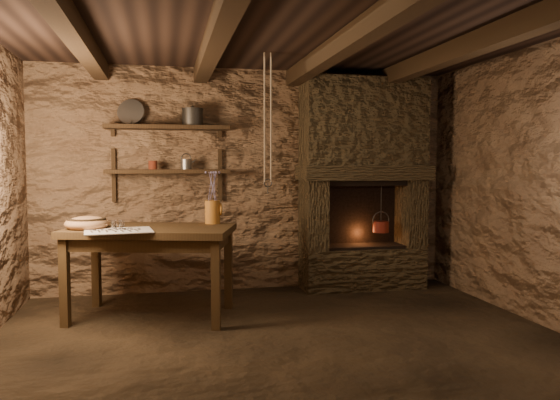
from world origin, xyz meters
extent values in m
plane|color=black|center=(0.00, 0.00, 0.00)|extent=(4.50, 4.50, 0.00)
cube|color=brown|center=(0.00, 2.00, 1.20)|extent=(4.50, 0.04, 2.40)
cube|color=brown|center=(0.00, -2.00, 1.20)|extent=(4.50, 0.04, 2.40)
cube|color=brown|center=(2.25, 0.00, 1.20)|extent=(0.04, 4.00, 2.40)
cube|color=black|center=(0.00, 0.00, 2.40)|extent=(4.50, 4.00, 0.04)
cube|color=black|center=(-1.50, 0.00, 2.31)|extent=(0.14, 3.95, 0.16)
cube|color=black|center=(-0.50, 0.00, 2.31)|extent=(0.14, 3.95, 0.16)
cube|color=black|center=(0.50, 0.00, 2.31)|extent=(0.14, 3.95, 0.16)
cube|color=black|center=(1.50, 0.00, 2.31)|extent=(0.14, 3.95, 0.16)
cube|color=black|center=(-0.85, 1.84, 1.30)|extent=(1.25, 0.30, 0.04)
cube|color=black|center=(-0.85, 1.84, 1.75)|extent=(1.25, 0.30, 0.04)
cube|color=#312618|center=(1.25, 1.77, 0.23)|extent=(1.35, 0.45, 0.45)
cube|color=#312618|center=(0.69, 1.77, 0.82)|extent=(0.23, 0.45, 0.75)
cube|color=#312618|center=(1.81, 1.77, 0.82)|extent=(0.23, 0.45, 0.75)
cube|color=#312618|center=(1.25, 1.74, 1.28)|extent=(1.43, 0.51, 0.16)
cube|color=#312618|center=(1.25, 1.77, 1.83)|extent=(1.35, 0.45, 0.94)
cube|color=black|center=(1.25, 1.96, 0.82)|extent=(0.90, 0.06, 0.75)
cube|color=#352412|center=(-1.01, 1.05, 0.78)|extent=(1.59, 1.16, 0.06)
cube|color=#352412|center=(-1.01, 1.05, 0.69)|extent=(1.44, 1.01, 0.10)
cube|color=beige|center=(-1.27, 0.79, 0.82)|extent=(0.59, 0.50, 0.01)
cylinder|color=#A5621F|center=(-0.45, 1.22, 0.92)|extent=(0.15, 0.15, 0.22)
torus|color=#A5621F|center=(-0.37, 1.22, 0.95)|extent=(0.02, 0.12, 0.12)
ellipsoid|color=#946640|center=(-1.55, 1.04, 0.86)|extent=(0.39, 0.39, 0.13)
cylinder|color=#2D2B28|center=(-0.59, 1.84, 1.85)|extent=(0.24, 0.24, 0.16)
cylinder|color=gray|center=(-1.21, 1.94, 1.91)|extent=(0.29, 0.18, 0.27)
cylinder|color=#531B10|center=(-1.00, 1.84, 1.36)|extent=(0.10, 0.10, 0.09)
cylinder|color=maroon|center=(1.45, 1.72, 0.68)|extent=(0.22, 0.22, 0.12)
torus|color=#2D2B28|center=(1.45, 1.72, 0.76)|extent=(0.20, 0.01, 0.20)
cylinder|color=#2D2B28|center=(1.45, 1.72, 0.94)|extent=(0.01, 0.01, 0.44)
camera|label=1|loc=(-0.89, -3.91, 1.38)|focal=35.00mm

